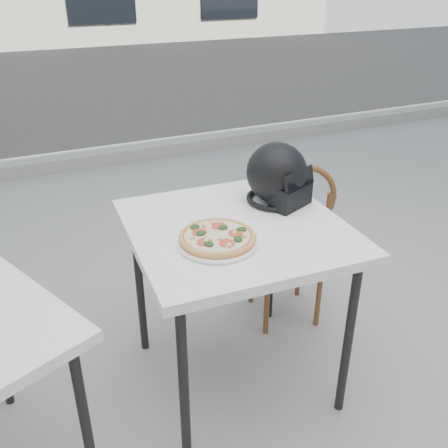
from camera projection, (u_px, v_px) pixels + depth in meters
name	position (u px, v px, depth m)	size (l,w,h in m)	color
ground	(252.00, 347.00, 2.52)	(80.00, 80.00, 0.00)	#9A9692
street_asphalt	(56.00, 84.00, 8.18)	(30.00, 8.00, 0.00)	black
curb	(113.00, 155.00, 4.92)	(30.00, 0.25, 0.12)	gray
cafe_table_main	(237.00, 241.00, 2.01)	(0.88, 0.88, 0.80)	white
plate	(217.00, 242.00, 1.84)	(0.32, 0.32, 0.02)	white
pizza	(217.00, 237.00, 1.83)	(0.38, 0.38, 0.04)	#DF9A51
helmet	(278.00, 177.00, 2.12)	(0.34, 0.34, 0.26)	black
cafe_chair_main	(292.00, 237.00, 2.48)	(0.42, 0.42, 0.93)	brown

